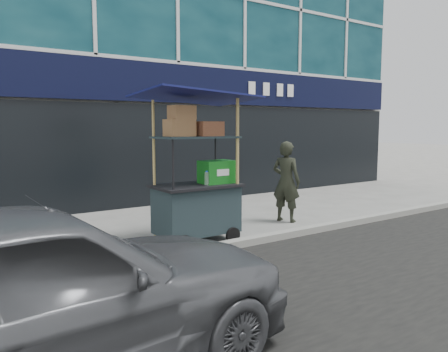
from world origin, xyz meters
TOP-DOWN VIEW (x-y plane):
  - ground at (0.00, 0.00)m, footprint 80.00×80.00m
  - curb at (0.00, -0.20)m, footprint 80.00×0.18m
  - vendor_cart at (-1.55, 0.44)m, footprint 1.82×1.28m
  - vendor_man at (0.69, 0.78)m, footprint 0.57×0.68m
  - parked_car at (-4.65, -2.36)m, footprint 4.27×2.03m

SIDE VIEW (x-z plane):
  - ground at x=0.00m, z-range 0.00..0.00m
  - curb at x=0.00m, z-range 0.00..0.12m
  - parked_car at x=-4.65m, z-range 0.00..1.41m
  - vendor_man at x=0.69m, z-range 0.00..1.59m
  - vendor_cart at x=-1.55m, z-range -0.37..2.08m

